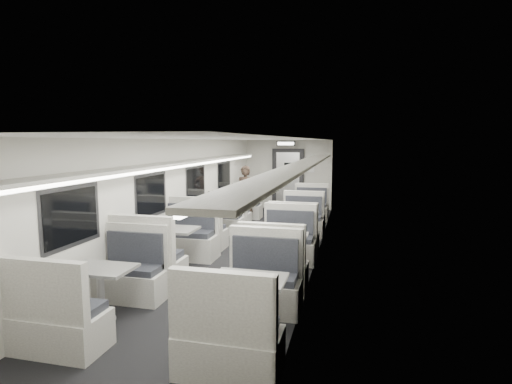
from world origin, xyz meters
The scene contains 19 objects.
room centered at (0.00, 0.00, 1.20)m, with size 3.24×12.24×2.64m.
booth_left_a centered at (-1.00, 3.25, 0.35)m, with size 0.98×1.98×1.06m.
booth_left_b centered at (-1.00, 1.13, 0.36)m, with size 0.98×2.00×1.07m.
booth_left_c centered at (-1.00, -1.26, 0.41)m, with size 1.13×2.29×1.23m.
booth_left_d centered at (-1.00, -3.35, 0.37)m, with size 1.03×2.09×1.12m.
booth_right_a centered at (1.00, 3.33, 0.37)m, with size 1.01×2.05×1.10m.
booth_right_b centered at (1.00, 1.26, 0.37)m, with size 1.03×2.09×1.12m.
booth_right_c centered at (1.00, -0.99, 0.38)m, with size 1.04×2.12×1.13m.
booth_right_d centered at (1.00, -3.33, 0.38)m, with size 1.06×2.14×1.15m.
passenger centered at (-0.84, 3.38, 0.83)m, with size 0.60×0.40×1.66m, color black.
window_a centered at (-1.49, 3.40, 1.35)m, with size 0.02×1.18×0.84m, color black.
window_b centered at (-1.49, 1.20, 1.35)m, with size 0.02×1.18×0.84m, color black.
window_c centered at (-1.49, -1.00, 1.35)m, with size 0.02×1.18×0.84m, color black.
window_d centered at (-1.49, -3.20, 1.35)m, with size 0.02×1.18×0.84m, color black.
luggage_rack_left centered at (-1.24, -0.30, 1.92)m, with size 0.46×10.40×0.09m.
luggage_rack_right centered at (1.24, -0.30, 1.92)m, with size 0.46×10.40×0.09m.
vestibule_door centered at (0.00, 5.93, 1.04)m, with size 1.10×0.13×2.10m.
exit_sign centered at (0.00, 5.44, 2.28)m, with size 0.62×0.12×0.16m.
wall_notice centered at (0.75, 5.92, 1.50)m, with size 0.32×0.02×0.40m, color white.
Camera 1 is at (2.15, -7.75, 2.35)m, focal length 28.00 mm.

